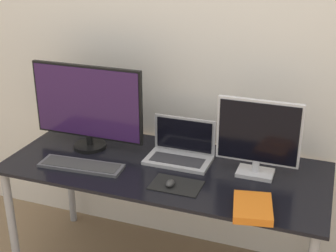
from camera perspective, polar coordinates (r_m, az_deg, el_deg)
wall_back at (r=2.67m, az=2.81°, el=9.46°), size 7.00×0.05×2.50m
desk at (r=2.52m, az=-0.39°, el=-6.60°), size 1.69×0.72×0.71m
monitor_left at (r=2.64m, az=-9.80°, el=2.44°), size 0.66×0.18×0.48m
monitor_right at (r=2.35m, az=10.93°, el=-1.30°), size 0.42×0.13×0.40m
laptop at (r=2.54m, az=1.56°, el=-2.89°), size 0.35×0.21×0.22m
keyboard at (r=2.51m, az=-10.53°, el=-4.76°), size 0.46×0.17×0.02m
mousepad at (r=2.30m, az=1.00°, el=-7.23°), size 0.25×0.17×0.00m
mouse at (r=2.28m, az=0.26°, el=-6.99°), size 0.04×0.06×0.03m
book at (r=2.13m, az=10.28°, el=-9.77°), size 0.21×0.26×0.03m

